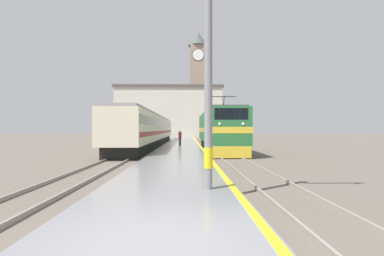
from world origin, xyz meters
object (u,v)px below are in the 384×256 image
Objects in this scene: person_on_platform at (180,138)px; catenary_mast at (213,62)px; clock_tower at (198,81)px; locomotive_train at (218,130)px; passenger_train at (152,130)px.

catenary_mast is at bearing -86.26° from person_on_platform.
locomotive_train is at bearing -89.80° from clock_tower.
person_on_platform is (3.76, -7.09, -0.82)m from passenger_train.
passenger_train is at bearing 130.12° from locomotive_train.
clock_tower is at bearing 88.24° from catenary_mast.
locomotive_train is 11.05× the size of person_on_platform.
clock_tower reaches higher than person_on_platform.
catenary_mast is 22.65m from person_on_platform.
person_on_platform is at bearing -62.08° from passenger_train.
passenger_train reaches higher than person_on_platform.
passenger_train is 8.07m from person_on_platform.
catenary_mast is at bearing -91.76° from clock_tower.
person_on_platform is (-3.76, 1.83, -0.76)m from locomotive_train.
person_on_platform is (-1.47, 22.43, -2.81)m from catenary_mast.
person_on_platform is at bearing 93.74° from catenary_mast.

